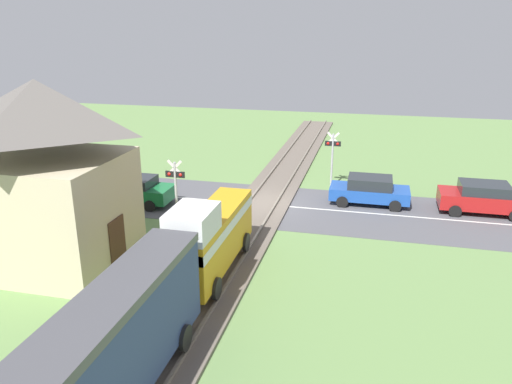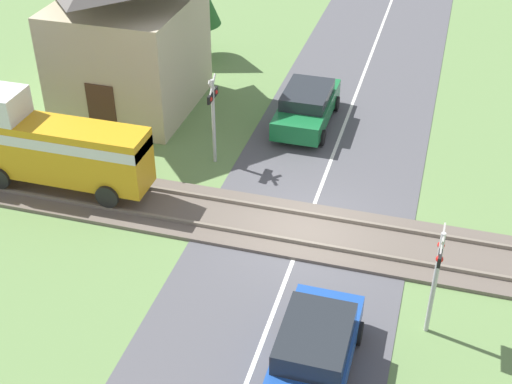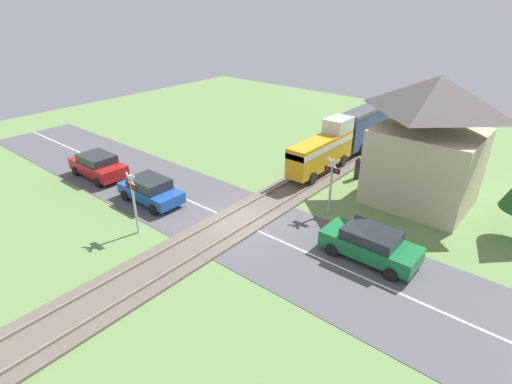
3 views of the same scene
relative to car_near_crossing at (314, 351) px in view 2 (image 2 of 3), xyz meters
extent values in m
plane|color=#66894C|center=(5.37, 1.44, -0.77)|extent=(60.00, 60.00, 0.00)
cube|color=#515156|center=(5.37, 1.44, -0.76)|extent=(48.00, 6.40, 0.02)
cube|color=silver|center=(5.37, 1.44, -0.75)|extent=(48.00, 0.12, 0.00)
cube|color=#665B51|center=(5.37, 1.44, -0.71)|extent=(2.80, 48.00, 0.12)
cube|color=slate|center=(4.65, 1.44, -0.59)|extent=(0.10, 48.00, 0.12)
cube|color=slate|center=(6.09, 1.44, -0.59)|extent=(0.10, 48.00, 0.12)
cube|color=gold|center=(5.37, 9.50, 0.80)|extent=(1.35, 5.99, 1.90)
cube|color=silver|center=(5.37, 9.50, 1.32)|extent=(1.37, 5.99, 0.36)
cylinder|color=black|center=(4.65, 7.59, -0.15)|extent=(0.14, 0.76, 0.76)
cylinder|color=black|center=(6.09, 7.59, -0.15)|extent=(0.14, 0.76, 0.76)
cylinder|color=black|center=(6.09, 11.42, -0.15)|extent=(0.14, 0.76, 0.76)
cube|color=#1E4CA8|center=(0.00, 0.00, -0.17)|extent=(4.06, 1.74, 0.61)
cube|color=#23282D|center=(0.00, 0.00, 0.42)|extent=(2.23, 1.60, 0.57)
cylinder|color=black|center=(1.32, 0.87, -0.47)|extent=(0.60, 0.18, 0.60)
cylinder|color=black|center=(1.32, -0.87, -0.47)|extent=(0.60, 0.18, 0.60)
cube|color=#197038|center=(12.07, 2.88, -0.12)|extent=(4.30, 1.79, 0.71)
cube|color=#23282D|center=(12.07, 2.88, 0.47)|extent=(2.37, 1.65, 0.47)
cylinder|color=black|center=(10.67, 1.99, -0.47)|extent=(0.60, 0.18, 0.60)
cylinder|color=black|center=(10.67, 3.77, -0.47)|extent=(0.60, 0.18, 0.60)
cylinder|color=black|center=(13.47, 1.99, -0.47)|extent=(0.60, 0.18, 0.60)
cylinder|color=black|center=(13.47, 3.77, -0.47)|extent=(0.60, 0.18, 0.60)
cylinder|color=#B7B7B7|center=(2.22, -2.49, 0.79)|extent=(0.12, 0.12, 3.13)
cube|color=black|center=(2.22, -2.49, 1.79)|extent=(0.90, 0.08, 0.28)
sphere|color=red|center=(1.95, -2.49, 1.79)|extent=(0.18, 0.18, 0.18)
sphere|color=red|center=(2.49, -2.49, 1.79)|extent=(0.18, 0.18, 0.18)
cube|color=silver|center=(2.22, -2.49, 2.11)|extent=(0.72, 0.04, 0.72)
cube|color=silver|center=(2.22, -2.49, 2.11)|extent=(0.72, 0.04, 0.72)
cylinder|color=#B7B7B7|center=(8.53, 5.37, 0.79)|extent=(0.12, 0.12, 3.13)
cube|color=black|center=(8.53, 5.37, 1.79)|extent=(0.90, 0.08, 0.28)
sphere|color=red|center=(8.80, 5.37, 1.79)|extent=(0.18, 0.18, 0.18)
sphere|color=red|center=(8.26, 5.37, 1.79)|extent=(0.18, 0.18, 0.18)
cube|color=silver|center=(8.53, 5.37, 2.11)|extent=(0.72, 0.04, 0.72)
cube|color=silver|center=(8.53, 5.37, 2.11)|extent=(0.72, 0.04, 0.72)
cube|color=#C6B793|center=(11.75, 9.87, 1.38)|extent=(5.32, 4.79, 4.31)
cube|color=#472D1E|center=(9.07, 9.87, 0.28)|extent=(0.06, 1.10, 2.10)
cylinder|color=#333338|center=(7.57, 10.55, -0.13)|extent=(0.38, 0.38, 1.29)
sphere|color=#936B4C|center=(7.57, 10.55, 0.63)|extent=(0.24, 0.24, 0.24)
cylinder|color=brown|center=(16.91, 9.09, 0.02)|extent=(0.24, 0.24, 1.60)
camera|label=1|loc=(-0.08, 25.36, 8.13)|focal=35.00mm
camera|label=2|loc=(-11.60, -1.91, 12.46)|focal=50.00mm
camera|label=3|loc=(17.70, -11.83, 9.95)|focal=28.00mm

